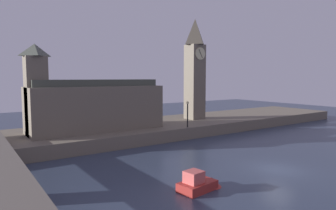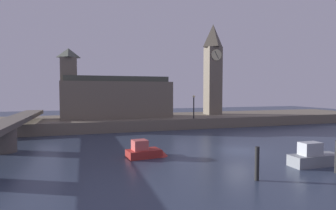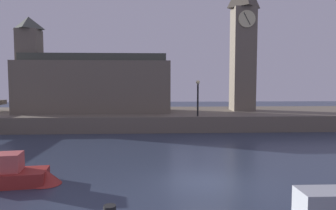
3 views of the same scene
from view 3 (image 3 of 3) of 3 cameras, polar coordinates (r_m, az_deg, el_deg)
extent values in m
plane|color=#2D384C|center=(14.91, 7.16, -14.09)|extent=(120.00, 120.00, 0.00)
cube|color=#6B6051|center=(34.25, 1.36, -2.36)|extent=(70.00, 12.00, 1.50)
cube|color=#6B6051|center=(35.77, 13.64, 8.09)|extent=(2.40, 2.40, 11.32)
cylinder|color=beige|center=(35.13, 14.36, 15.17)|extent=(1.82, 0.12, 1.82)
cube|color=black|center=(35.07, 14.40, 15.19)|extent=(0.75, 0.04, 1.31)
cube|color=#6B6051|center=(33.81, -13.24, 3.25)|extent=(15.73, 5.24, 5.33)
cube|color=#6B6051|center=(35.68, -24.11, 5.70)|extent=(2.17, 2.17, 8.65)
pyramid|color=#474C42|center=(36.18, -24.35, 13.61)|extent=(2.39, 2.39, 1.32)
cube|color=#42473D|center=(33.91, -13.33, 8.43)|extent=(14.94, 3.14, 0.80)
cylinder|color=black|center=(28.89, 5.52, 0.88)|extent=(0.16, 0.16, 3.00)
sphere|color=#F2E099|center=(28.84, 5.54, 4.22)|extent=(0.36, 0.36, 0.36)
cube|color=#A8ADB2|center=(9.88, 27.15, -16.38)|extent=(1.50, 0.93, 0.93)
cube|color=maroon|center=(16.07, -26.30, -11.96)|extent=(2.89, 1.93, 0.64)
cube|color=#CC5651|center=(16.01, -27.47, -9.35)|extent=(1.30, 1.25, 0.82)
cone|color=maroon|center=(15.58, -21.63, -12.20)|extent=(1.60, 1.60, 0.68)
camera|label=1|loc=(19.83, -97.81, 8.82)|focal=32.11mm
camera|label=2|loc=(13.31, -127.61, 0.74)|focal=29.02mm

